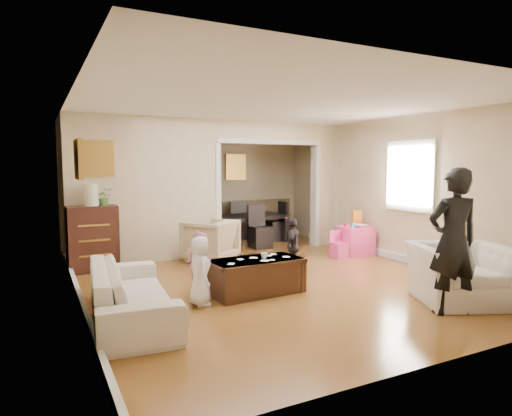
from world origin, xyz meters
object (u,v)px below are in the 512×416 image
dining_table (247,229)px  child_kneel_a (200,271)px  coffee_table (256,276)px  sofa (131,292)px  play_table (355,240)px  adult_person (453,242)px  dresser (93,238)px  child_kneel_b (199,263)px  cyan_cup (353,225)px  armchair_front (461,274)px  child_toddler (293,246)px  armchair_back (210,240)px  coffee_cup (264,256)px  table_lamp (91,195)px

dining_table → child_kneel_a: (-2.42, -3.71, 0.12)m
coffee_table → child_kneel_a: bearing=-170.0°
sofa → child_kneel_a: (0.86, 0.12, 0.12)m
play_table → adult_person: size_ratio=0.33×
dresser → play_table: size_ratio=1.88×
play_table → child_kneel_b: 3.80m
cyan_cup → dining_table: 2.48m
play_table → armchair_front: bearing=-104.3°
coffee_table → cyan_cup: bearing=26.8°
armchair_front → adult_person: bearing=-128.4°
coffee_table → dining_table: size_ratio=0.70×
armchair_front → child_kneel_a: bearing=179.5°
dresser → dining_table: size_ratio=0.60×
child_toddler → armchair_back: bearing=-103.3°
armchair_front → child_kneel_b: size_ratio=1.31×
play_table → child_toddler: size_ratio=0.64×
adult_person → armchair_back: bearing=-54.1°
armchair_back → cyan_cup: 2.75m
sofa → child_kneel_b: bearing=-55.2°
play_table → cyan_cup: bearing=-153.4°
armchair_front → coffee_cup: bearing=168.3°
table_lamp → child_kneel_a: (0.96, -2.52, -0.82)m
armchair_front → coffee_cup: size_ratio=12.38×
adult_person → child_kneel_a: adult_person is taller
armchair_back → coffee_cup: size_ratio=9.18×
cyan_cup → child_kneel_a: bearing=-156.8°
table_lamp → coffee_cup: bearing=-51.7°
sofa → adult_person: 3.74m
armchair_front → dining_table: bearing=120.6°
sofa → child_kneel_b: size_ratio=2.47×
coffee_table → child_kneel_b: bearing=156.8°
cyan_cup → dining_table: bearing=120.1°
armchair_back → child_toddler: 1.69m
armchair_front → child_kneel_b: bearing=171.4°
coffee_table → adult_person: (1.66, -1.78, 0.62)m
coffee_cup → child_kneel_b: bearing=156.4°
table_lamp → child_kneel_a: bearing=-69.1°
dresser → child_kneel_a: size_ratio=1.24×
sofa → play_table: 4.94m
table_lamp → cyan_cup: size_ratio=4.50×
dresser → table_lamp: size_ratio=2.98×
table_lamp → child_kneel_b: size_ratio=0.42×
play_table → child_toddler: (-1.86, -0.72, 0.17)m
play_table → child_kneel_a: (-3.76, -1.62, 0.16)m
coffee_cup → cyan_cup: cyan_cup is taller
adult_person → play_table: bearing=-95.5°
coffee_table → coffee_cup: coffee_cup is taller
armchair_back → child_kneel_a: child_kneel_a is taller
coffee_cup → child_kneel_a: child_kneel_a is taller
sofa → table_lamp: size_ratio=5.86×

